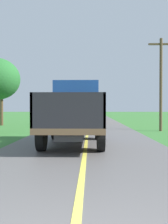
% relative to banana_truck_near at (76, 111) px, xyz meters
% --- Properties ---
extents(banana_truck_near, '(2.38, 5.82, 2.80)m').
position_rel_banana_truck_near_xyz_m(banana_truck_near, '(0.00, 0.00, 0.00)').
color(banana_truck_near, '#2D2D30').
rests_on(banana_truck_near, road_surface).
extents(banana_truck_far, '(2.38, 5.81, 2.80)m').
position_rel_banana_truck_near_xyz_m(banana_truck_far, '(0.08, 15.41, -0.00)').
color(banana_truck_far, '#2D2D30').
rests_on(banana_truck_far, road_surface).
extents(utility_pole_roadside, '(1.73, 0.20, 6.40)m').
position_rel_banana_truck_near_xyz_m(utility_pole_roadside, '(5.54, 6.15, 1.98)').
color(utility_pole_roadside, brown).
rests_on(utility_pole_roadside, ground).
extents(roadside_tree_near_left, '(2.85, 2.85, 5.15)m').
position_rel_banana_truck_near_xyz_m(roadside_tree_near_left, '(-7.46, 11.36, 2.37)').
color(roadside_tree_near_left, '#4C3823').
rests_on(roadside_tree_near_left, ground).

